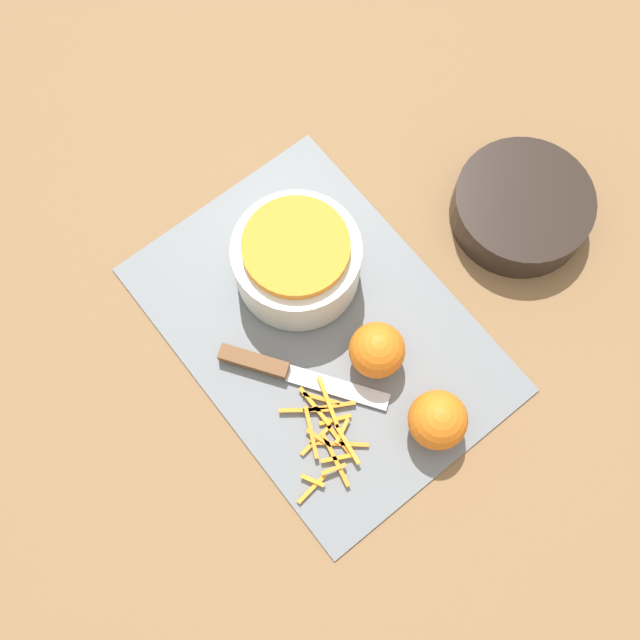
{
  "coord_description": "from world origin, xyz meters",
  "views": [
    {
      "loc": [
        0.23,
        -0.18,
        0.92
      ],
      "look_at": [
        0.0,
        0.0,
        0.04
      ],
      "focal_mm": 42.0,
      "sensor_mm": 36.0,
      "label": 1
    }
  ],
  "objects_px": {
    "bowl_speckled": "(297,260)",
    "orange_right": "(377,350)",
    "bowl_dark": "(521,207)",
    "knife": "(273,368)",
    "orange_left": "(438,420)"
  },
  "relations": [
    {
      "from": "knife",
      "to": "bowl_speckled",
      "type": "bearing_deg",
      "value": 94.23
    },
    {
      "from": "bowl_speckled",
      "to": "knife",
      "type": "xyz_separation_m",
      "value": [
        0.08,
        -0.1,
        -0.04
      ]
    },
    {
      "from": "knife",
      "to": "orange_left",
      "type": "height_order",
      "value": "orange_left"
    },
    {
      "from": "bowl_dark",
      "to": "knife",
      "type": "xyz_separation_m",
      "value": [
        -0.03,
        -0.39,
        -0.01
      ]
    },
    {
      "from": "knife",
      "to": "orange_right",
      "type": "xyz_separation_m",
      "value": [
        0.07,
        0.11,
        0.03
      ]
    },
    {
      "from": "bowl_dark",
      "to": "orange_right",
      "type": "relative_size",
      "value": 2.62
    },
    {
      "from": "bowl_speckled",
      "to": "knife",
      "type": "distance_m",
      "value": 0.14
    },
    {
      "from": "bowl_dark",
      "to": "knife",
      "type": "relative_size",
      "value": 0.95
    },
    {
      "from": "knife",
      "to": "orange_right",
      "type": "bearing_deg",
      "value": 23.4
    },
    {
      "from": "bowl_speckled",
      "to": "orange_right",
      "type": "relative_size",
      "value": 2.32
    },
    {
      "from": "bowl_speckled",
      "to": "orange_right",
      "type": "distance_m",
      "value": 0.15
    },
    {
      "from": "knife",
      "to": "orange_right",
      "type": "relative_size",
      "value": 2.76
    },
    {
      "from": "bowl_dark",
      "to": "knife",
      "type": "bearing_deg",
      "value": -94.88
    },
    {
      "from": "orange_left",
      "to": "knife",
      "type": "bearing_deg",
      "value": -148.36
    },
    {
      "from": "orange_left",
      "to": "orange_right",
      "type": "relative_size",
      "value": 1.03
    }
  ]
}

